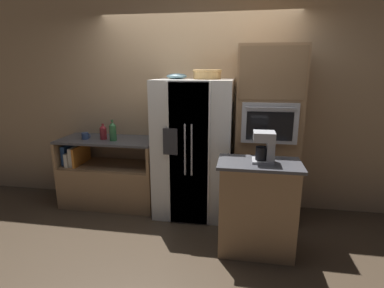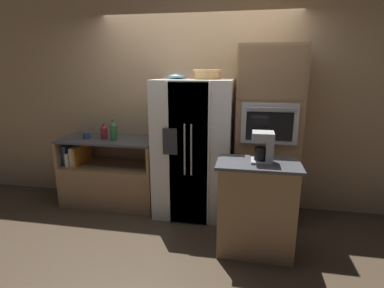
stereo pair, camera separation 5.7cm
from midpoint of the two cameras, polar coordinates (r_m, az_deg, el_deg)
The scene contains 12 objects.
ground_plane at distance 4.04m, azimuth 0.55°, elevation -12.72°, with size 20.00×20.00×0.00m, color #4C3D2D.
wall_back at distance 4.01m, azimuth 1.59°, elevation 8.08°, with size 12.00×0.06×2.80m.
counter_left at distance 4.29m, azimuth -14.87°, elevation -6.57°, with size 1.29×0.60×0.92m.
refrigerator at distance 3.74m, azimuth 0.75°, elevation -0.94°, with size 0.94×0.73×1.70m.
wall_oven at distance 3.70m, azimuth 14.46°, elevation 1.59°, with size 0.74×0.65×2.09m.
island_counter at distance 3.13m, azimuth 12.61°, elevation -11.75°, with size 0.80×0.48×0.95m.
wicker_basket at distance 3.65m, azimuth 3.40°, elevation 13.19°, with size 0.35×0.35×0.11m.
fruit_bowl at distance 3.71m, azimuth -2.43°, elevation 12.78°, with size 0.25×0.25×0.07m.
bottle_tall at distance 3.98m, azimuth -14.35°, elevation 2.43°, with size 0.09×0.09×0.27m.
bottle_short at distance 4.09m, azimuth -16.03°, elevation 2.30°, with size 0.09×0.09×0.21m.
mug at distance 4.19m, azimuth -19.11°, elevation 1.54°, with size 0.12×0.09×0.09m.
coffee_maker at distance 2.92m, azimuth 14.25°, elevation -0.42°, with size 0.20×0.20×0.30m.
Camera 2 is at (0.65, -3.54, 1.83)m, focal length 28.00 mm.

